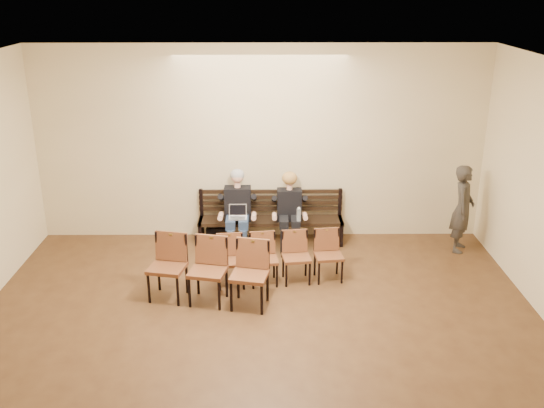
% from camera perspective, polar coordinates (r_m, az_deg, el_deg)
% --- Properties ---
extents(room_walls, '(8.02, 10.01, 3.51)m').
position_cam_1_polar(room_walls, '(6.55, -1.49, 2.99)').
color(room_walls, beige).
rests_on(room_walls, ground).
extents(bench, '(2.60, 0.90, 0.45)m').
position_cam_1_polar(bench, '(10.98, -0.12, -2.51)').
color(bench, black).
rests_on(bench, ground).
extents(seated_man, '(0.58, 0.80, 1.39)m').
position_cam_1_polar(seated_man, '(10.70, -3.26, -0.44)').
color(seated_man, black).
rests_on(seated_man, ground).
extents(seated_woman, '(0.54, 0.74, 1.25)m').
position_cam_1_polar(seated_woman, '(10.72, 1.65, -0.78)').
color(seated_woman, black).
rests_on(seated_woman, ground).
extents(laptop, '(0.34, 0.28, 0.23)m').
position_cam_1_polar(laptop, '(10.55, -3.25, -1.54)').
color(laptop, silver).
rests_on(laptop, bench).
extents(water_bottle, '(0.09, 0.09, 0.25)m').
position_cam_1_polar(water_bottle, '(10.47, 2.53, -1.63)').
color(water_bottle, silver).
rests_on(water_bottle, bench).
extents(bag, '(0.36, 0.25, 0.26)m').
position_cam_1_polar(bag, '(11.15, -5.25, -2.77)').
color(bag, black).
rests_on(bag, ground).
extents(passerby, '(0.64, 0.76, 1.78)m').
position_cam_1_polar(passerby, '(10.93, 17.57, 0.16)').
color(passerby, '#35312B').
rests_on(passerby, ground).
extents(chair_row_front, '(1.84, 0.89, 0.98)m').
position_cam_1_polar(chair_row_front, '(8.93, -6.07, -6.37)').
color(chair_row_front, brown).
rests_on(chair_row_front, ground).
extents(chair_row_back, '(2.01, 0.68, 0.81)m').
position_cam_1_polar(chair_row_back, '(9.48, 0.77, -5.18)').
color(chair_row_back, brown).
rests_on(chair_row_back, ground).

